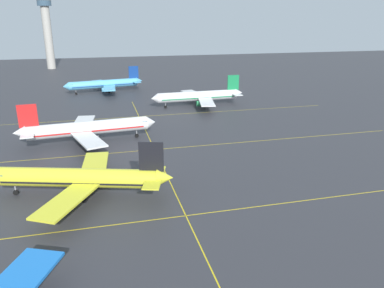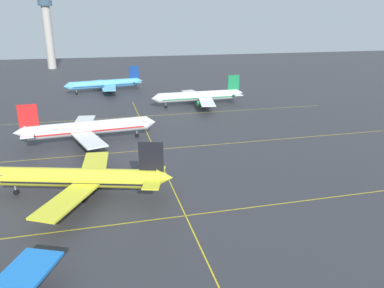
{
  "view_description": "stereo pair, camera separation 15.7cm",
  "coord_description": "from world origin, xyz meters",
  "px_view_note": "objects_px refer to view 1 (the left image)",
  "views": [
    {
      "loc": [
        -12.5,
        -21.64,
        31.26
      ],
      "look_at": [
        5.78,
        50.38,
        5.98
      ],
      "focal_mm": 34.93,
      "sensor_mm": 36.0,
      "label": 1
    },
    {
      "loc": [
        -12.35,
        -21.68,
        31.26
      ],
      "look_at": [
        5.78,
        50.38,
        5.98
      ],
      "focal_mm": 34.93,
      "sensor_mm": 36.0,
      "label": 2
    }
  ],
  "objects_px": {
    "airliner_far_right_stand": "(105,84)",
    "control_tower": "(47,29)",
    "airliner_far_left_stand": "(199,96)",
    "airliner_third_row": "(87,128)",
    "airliner_second_row": "(80,178)"
  },
  "relations": [
    {
      "from": "airliner_far_right_stand",
      "to": "control_tower",
      "type": "distance_m",
      "value": 97.55
    },
    {
      "from": "airliner_far_left_stand",
      "to": "control_tower",
      "type": "bearing_deg",
      "value": 116.71
    },
    {
      "from": "airliner_third_row",
      "to": "control_tower",
      "type": "distance_m",
      "value": 162.95
    },
    {
      "from": "airliner_third_row",
      "to": "airliner_far_left_stand",
      "type": "relative_size",
      "value": 1.03
    },
    {
      "from": "control_tower",
      "to": "airliner_far_right_stand",
      "type": "bearing_deg",
      "value": -71.24
    },
    {
      "from": "airliner_second_row",
      "to": "control_tower",
      "type": "distance_m",
      "value": 194.4
    },
    {
      "from": "airliner_third_row",
      "to": "control_tower",
      "type": "height_order",
      "value": "control_tower"
    },
    {
      "from": "airliner_third_row",
      "to": "airliner_far_left_stand",
      "type": "height_order",
      "value": "airliner_third_row"
    },
    {
      "from": "airliner_third_row",
      "to": "airliner_second_row",
      "type": "bearing_deg",
      "value": -91.72
    },
    {
      "from": "airliner_far_left_stand",
      "to": "airliner_far_right_stand",
      "type": "height_order",
      "value": "airliner_far_left_stand"
    },
    {
      "from": "airliner_second_row",
      "to": "airliner_third_row",
      "type": "bearing_deg",
      "value": 88.28
    },
    {
      "from": "airliner_far_left_stand",
      "to": "control_tower",
      "type": "distance_m",
      "value": 142.69
    },
    {
      "from": "airliner_far_right_stand",
      "to": "airliner_third_row",
      "type": "bearing_deg",
      "value": -95.32
    },
    {
      "from": "airliner_far_left_stand",
      "to": "control_tower",
      "type": "height_order",
      "value": "control_tower"
    },
    {
      "from": "airliner_far_left_stand",
      "to": "airliner_far_right_stand",
      "type": "xyz_separation_m",
      "value": [
        -32.81,
        35.87,
        -0.06
      ]
    }
  ]
}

